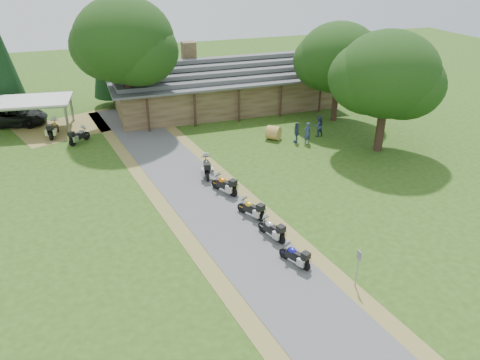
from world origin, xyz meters
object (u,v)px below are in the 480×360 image
object	(u,v)px
carport	(35,115)
motorcycle_row_c	(251,208)
motorcycle_row_b	(272,228)
motorcycle_carport_a	(53,128)
motorcycle_row_a	(295,255)
motorcycle_carport_b	(79,135)
lodge	(223,82)
hay_bale	(273,133)
car_dark_suv	(12,112)
motorcycle_row_e	(207,166)
motorcycle_row_d	(224,184)

from	to	relation	value
carport	motorcycle_row_c	size ratio (longest dim) A/B	3.38
motorcycle_row_b	motorcycle_carport_a	bearing A→B (deg)	8.87
motorcycle_row_a	motorcycle_carport_a	world-z (taller)	motorcycle_carport_a
carport	motorcycle_carport_b	world-z (taller)	carport
lodge	motorcycle_carport_a	xyz separation A→B (m)	(-15.55, -3.01, -1.72)
carport	hay_bale	world-z (taller)	carport
motorcycle_row_c	motorcycle_row_a	bearing A→B (deg)	156.71
car_dark_suv	motorcycle_row_c	distance (m)	25.74
motorcycle_row_e	motorcycle_row_c	bearing A→B (deg)	-160.28
motorcycle_carport_a	lodge	bearing A→B (deg)	-64.81
carport	motorcycle_row_e	world-z (taller)	carport
motorcycle_row_b	motorcycle_row_c	bearing A→B (deg)	-13.70
motorcycle_row_a	hay_bale	xyz separation A→B (m)	(5.62, 15.80, -0.01)
car_dark_suv	motorcycle_row_e	world-z (taller)	car_dark_suv
motorcycle_row_b	motorcycle_carport_b	world-z (taller)	motorcycle_carport_b
motorcycle_row_a	motorcycle_row_c	distance (m)	4.93
motorcycle_row_d	motorcycle_row_e	xyz separation A→B (m)	(-0.37, 2.78, 0.06)
carport	motorcycle_row_e	bearing A→B (deg)	-43.08
motorcycle_row_b	motorcycle_row_d	world-z (taller)	motorcycle_row_d
lodge	motorcycle_carport_b	bearing A→B (deg)	-159.20
carport	hay_bale	size ratio (longest dim) A/B	5.45
motorcycle_row_c	motorcycle_row_b	bearing A→B (deg)	158.39
hay_bale	motorcycle_row_c	bearing A→B (deg)	-118.93
motorcycle_row_e	hay_bale	size ratio (longest dim) A/B	1.86
motorcycle_row_e	lodge	bearing A→B (deg)	-10.58
motorcycle_row_a	motorcycle_row_e	distance (m)	11.12
motorcycle_row_d	motorcycle_row_e	bearing A→B (deg)	-20.74
motorcycle_row_b	motorcycle_row_c	distance (m)	2.38
lodge	motorcycle_row_b	size ratio (longest dim) A/B	12.15
lodge	carport	world-z (taller)	lodge
carport	hay_bale	bearing A→B (deg)	-18.40
motorcycle_row_d	motorcycle_row_c	bearing A→B (deg)	160.92
lodge	motorcycle_row_a	xyz separation A→B (m)	(-4.45, -25.37, -1.88)
carport	car_dark_suv	xyz separation A→B (m)	(-2.00, 1.91, -0.14)
motorcycle_row_c	motorcycle_carport_a	bearing A→B (deg)	3.52
hay_bale	motorcycle_carport_a	bearing A→B (deg)	158.59
motorcycle_carport_a	motorcycle_carport_b	bearing A→B (deg)	-124.20
lodge	motorcycle_row_c	world-z (taller)	lodge
motorcycle_row_a	motorcycle_row_c	xyz separation A→B (m)	(-0.40, 4.91, 0.04)
carport	motorcycle_row_e	distance (m)	17.53
carport	motorcycle_row_b	xyz separation A→B (m)	(12.29, -22.03, -0.71)
motorcycle_row_e	motorcycle_row_b	bearing A→B (deg)	-160.85
motorcycle_row_d	motorcycle_carport_a	world-z (taller)	motorcycle_carport_a
motorcycle_row_c	motorcycle_row_e	distance (m)	6.20
motorcycle_carport_b	carport	bearing A→B (deg)	83.00
motorcycle_row_c	motorcycle_row_d	size ratio (longest dim) A/B	0.94
motorcycle_row_d	hay_bale	xyz separation A→B (m)	(6.56, 7.55, -0.09)
motorcycle_row_a	motorcycle_row_c	world-z (taller)	motorcycle_row_c
motorcycle_carport_a	motorcycle_row_e	bearing A→B (deg)	-124.90
lodge	motorcycle_row_e	distance (m)	15.54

